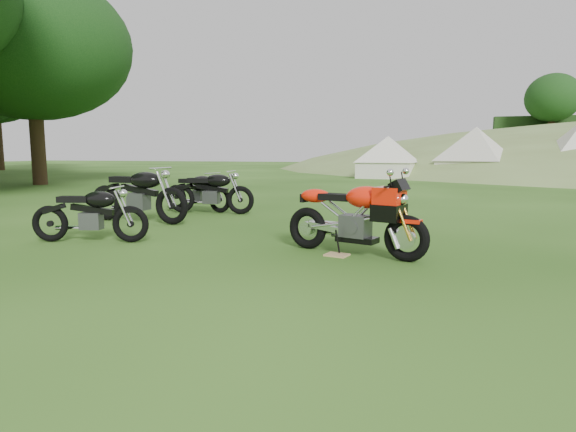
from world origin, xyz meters
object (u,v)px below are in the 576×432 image
(vintage_moto_c, at_px, (137,193))
(vintage_moto_d, at_px, (210,191))
(sport_motorcycle, at_px, (354,211))
(vintage_moto_a, at_px, (90,213))
(plywood_board, at_px, (337,255))
(tent_left, at_px, (388,155))
(vintage_moto_b, at_px, (197,190))
(tent_mid, at_px, (475,153))

(vintage_moto_c, xyz_separation_m, vintage_moto_d, (0.70, 1.63, -0.06))
(sport_motorcycle, height_order, vintage_moto_a, sport_motorcycle)
(plywood_board, height_order, vintage_moto_c, vintage_moto_c)
(vintage_moto_c, relative_size, tent_left, 0.79)
(vintage_moto_d, distance_m, tent_left, 16.18)
(vintage_moto_b, xyz_separation_m, vintage_moto_c, (-0.22, -1.93, 0.09))
(plywood_board, relative_size, tent_mid, 0.09)
(sport_motorcycle, height_order, vintage_moto_c, sport_motorcycle)
(tent_left, xyz_separation_m, tent_mid, (4.25, 0.36, 0.13))
(vintage_moto_b, relative_size, vintage_moto_c, 0.83)
(vintage_moto_d, xyz_separation_m, tent_mid, (6.41, 16.38, 0.80))
(vintage_moto_c, bearing_deg, vintage_moto_b, 88.27)
(tent_left, bearing_deg, tent_mid, 11.69)
(vintage_moto_d, bearing_deg, tent_left, 78.00)
(sport_motorcycle, bearing_deg, vintage_moto_d, 155.56)
(vintage_moto_d, bearing_deg, vintage_moto_b, 143.54)
(vintage_moto_b, bearing_deg, vintage_moto_a, -72.46)
(sport_motorcycle, xyz_separation_m, vintage_moto_c, (-4.37, 1.65, -0.01))
(plywood_board, xyz_separation_m, vintage_moto_b, (-3.96, 3.72, 0.46))
(sport_motorcycle, bearing_deg, vintage_moto_a, -158.25)
(vintage_moto_d, relative_size, tent_mid, 0.63)
(vintage_moto_a, distance_m, tent_mid, 21.04)
(tent_mid, bearing_deg, sport_motorcycle, -76.03)
(plywood_board, height_order, tent_left, tent_left)
(sport_motorcycle, height_order, tent_left, tent_left)
(vintage_moto_a, bearing_deg, vintage_moto_c, 90.13)
(tent_mid, bearing_deg, vintage_moto_c, -89.64)
(vintage_moto_b, xyz_separation_m, vintage_moto_d, (0.48, -0.30, 0.03))
(vintage_moto_b, bearing_deg, vintage_moto_d, -19.03)
(vintage_moto_b, bearing_deg, tent_mid, 79.92)
(vintage_moto_a, height_order, vintage_moto_b, vintage_moto_b)
(plywood_board, xyz_separation_m, vintage_moto_d, (-3.48, 3.42, 0.49))
(sport_motorcycle, distance_m, vintage_moto_c, 4.67)
(sport_motorcycle, relative_size, vintage_moto_d, 1.00)
(vintage_moto_a, bearing_deg, tent_mid, 56.79)
(sport_motorcycle, distance_m, vintage_moto_a, 3.86)
(plywood_board, xyz_separation_m, tent_mid, (2.93, 19.80, 1.29))
(sport_motorcycle, bearing_deg, plywood_board, -126.87)
(sport_motorcycle, distance_m, plywood_board, 0.60)
(tent_mid, bearing_deg, vintage_moto_b, -91.28)
(plywood_board, height_order, vintage_moto_d, vintage_moto_d)
(vintage_moto_d, height_order, tent_left, tent_left)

